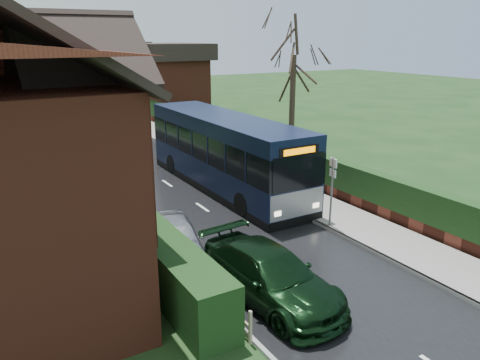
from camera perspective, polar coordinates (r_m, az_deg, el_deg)
ground at (r=15.56m, az=5.35°, el=-10.06°), size 140.00×140.00×0.00m
road at (r=23.76m, az=-8.86°, el=-0.43°), size 6.00×100.00×0.02m
pavement at (r=25.53m, az=-0.01°, el=1.15°), size 2.50×100.00×0.14m
kerb_right at (r=24.97m, az=-2.38°, el=0.77°), size 0.12×100.00×0.14m
kerb_left at (r=22.87m, az=-15.96°, el=-1.50°), size 0.12×100.00×0.10m
front_hedge at (r=17.85m, az=-14.55°, el=-4.09°), size 1.20×16.00×1.60m
picket_fence at (r=18.17m, az=-12.20°, el=-4.72°), size 0.10×16.00×0.90m
right_wall_hedge at (r=26.09m, az=2.93°, el=3.64°), size 0.60×50.00×1.80m
bus at (r=22.40m, az=-1.85°, el=3.28°), size 2.67×11.56×3.51m
car_silver at (r=15.81m, az=-7.79°, el=-7.02°), size 2.42×4.15×1.33m
car_green at (r=13.28m, az=3.70°, el=-11.53°), size 2.43×5.15×1.45m
car_distant at (r=54.27m, az=-21.52°, el=9.18°), size 2.14×4.46×1.41m
bus_stop_sign at (r=17.79m, az=11.17°, el=-0.30°), size 0.13×0.43×2.83m
tree_right_far at (r=27.15m, az=6.61°, el=15.80°), size 4.52×4.52×8.73m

